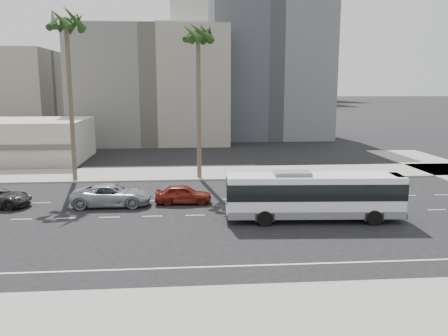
{
  "coord_description": "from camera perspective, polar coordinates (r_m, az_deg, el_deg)",
  "views": [
    {
      "loc": [
        -6.49,
        -31.55,
        9.15
      ],
      "look_at": [
        -3.6,
        4.0,
        2.68
      ],
      "focal_mm": 36.7,
      "sensor_mm": 36.0,
      "label": 1
    }
  ],
  "objects": [
    {
      "name": "city_bus",
      "position": [
        31.86,
        11.13,
        -3.27
      ],
      "size": [
        12.05,
        3.38,
        3.42
      ],
      "rotation": [
        0.0,
        0.0,
        -0.06
      ],
      "color": "white",
      "rests_on": "ground"
    },
    {
      "name": "sidewalk_south",
      "position": [
        19.55,
        16.12,
        -17.82
      ],
      "size": [
        120.0,
        7.0,
        0.15
      ],
      "primitive_type": "cube",
      "color": "gray",
      "rests_on": "ground"
    },
    {
      "name": "civic_tower",
      "position": [
        283.15,
        -3.88,
        16.27
      ],
      "size": [
        42.0,
        42.0,
        129.0
      ],
      "color": "silver",
      "rests_on": "ground"
    },
    {
      "name": "palm_mid",
      "position": [
        46.14,
        -19.06,
        16.33
      ],
      "size": [
        5.2,
        5.2,
        16.06
      ],
      "rotation": [
        0.0,
        0.0,
        0.02
      ],
      "color": "brown",
      "rests_on": "ground"
    },
    {
      "name": "highrise_far",
      "position": [
        302.14,
        10.33,
        14.07
      ],
      "size": [
        22.0,
        22.0,
        60.0
      ],
      "primitive_type": "cube",
      "color": "slate",
      "rests_on": "ground"
    },
    {
      "name": "sidewalk_north",
      "position": [
        48.36,
        3.14,
        -0.56
      ],
      "size": [
        120.0,
        7.0,
        0.15
      ],
      "primitive_type": "cube",
      "color": "gray",
      "rests_on": "ground"
    },
    {
      "name": "car_a",
      "position": [
        36.0,
        -5.08,
        -3.26
      ],
      "size": [
        1.91,
        4.45,
        1.5
      ],
      "primitive_type": "imported",
      "rotation": [
        0.0,
        0.0,
        1.54
      ],
      "color": "maroon",
      "rests_on": "ground"
    },
    {
      "name": "highrise_right",
      "position": [
        267.82,
        6.7,
        15.74
      ],
      "size": [
        26.0,
        26.0,
        70.0
      ],
      "primitive_type": "cube",
      "color": "slate",
      "rests_on": "ground"
    },
    {
      "name": "midrise_beige_far",
      "position": [
        87.44,
        -26.06,
        8.16
      ],
      "size": [
        18.0,
        16.0,
        15.0
      ],
      "primitive_type": "cube",
      "color": "slate",
      "rests_on": "ground"
    },
    {
      "name": "ground",
      "position": [
        33.49,
        6.74,
        -5.66
      ],
      "size": [
        700.0,
        700.0,
        0.0
      ],
      "primitive_type": "plane",
      "color": "black",
      "rests_on": "ground"
    },
    {
      "name": "midrise_gray_center",
      "position": [
        84.89,
        5.31,
        12.83
      ],
      "size": [
        20.0,
        20.0,
        26.0
      ],
      "primitive_type": "cube",
      "color": "#484D54",
      "rests_on": "ground"
    },
    {
      "name": "car_b",
      "position": [
        36.24,
        -13.82,
        -3.3
      ],
      "size": [
        2.78,
        6.0,
        1.67
      ],
      "primitive_type": "imported",
      "rotation": [
        0.0,
        0.0,
        1.57
      ],
      "color": "#8E939A",
      "rests_on": "ground"
    },
    {
      "name": "midrise_beige_west",
      "position": [
        76.75,
        -8.91,
        10.04
      ],
      "size": [
        24.0,
        18.0,
        18.0
      ],
      "primitive_type": "cube",
      "color": "slate",
      "rests_on": "ground"
    },
    {
      "name": "palm_near",
      "position": [
        44.91,
        -3.25,
        15.88
      ],
      "size": [
        4.44,
        4.44,
        14.96
      ],
      "rotation": [
        0.0,
        0.0,
        0.22
      ],
      "color": "brown",
      "rests_on": "ground"
    }
  ]
}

